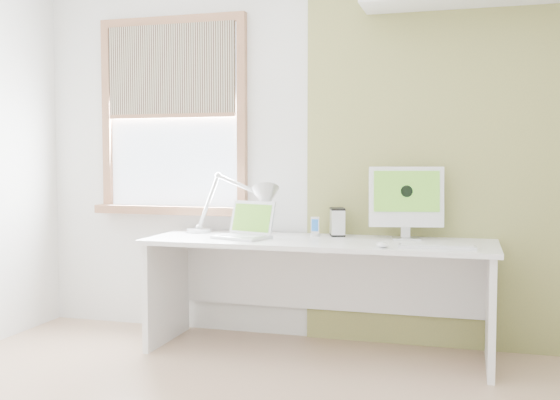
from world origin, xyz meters
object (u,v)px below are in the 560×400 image
(desk_lamp, at_px, (253,202))
(external_drive, at_px, (337,222))
(laptop, at_px, (246,229))
(imac, at_px, (406,199))
(desk, at_px, (320,269))

(desk_lamp, distance_m, external_drive, 0.58)
(laptop, bearing_deg, imac, 12.53)
(desk, relative_size, imac, 4.62)
(laptop, height_order, imac, imac)
(laptop, distance_m, imac, 1.05)
(external_drive, distance_m, imac, 0.48)
(laptop, distance_m, external_drive, 0.61)
(desk, distance_m, desk_lamp, 0.64)
(desk_lamp, distance_m, laptop, 0.22)
(external_drive, relative_size, imac, 0.39)
(external_drive, bearing_deg, desk, -113.99)
(desk, height_order, laptop, laptop)
(desk, xyz_separation_m, desk_lamp, (-0.48, 0.07, 0.41))
(desk_lamp, bearing_deg, laptop, -87.93)
(desk, xyz_separation_m, imac, (0.53, 0.14, 0.45))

